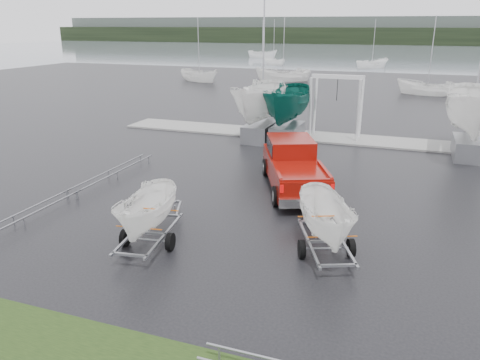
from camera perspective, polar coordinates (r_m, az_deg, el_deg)
ground_plane at (r=19.12m, az=5.82°, el=-3.56°), size 120.00×120.00×0.00m
lake at (r=117.53m, az=18.39°, el=14.07°), size 300.00×300.00×0.00m
dock at (r=31.33m, az=11.75°, el=5.00°), size 30.00×3.00×0.12m
treeline at (r=187.33m, az=19.42°, el=16.20°), size 300.00×8.00×6.00m
far_hill at (r=195.29m, az=19.54°, el=16.83°), size 300.00×6.00×10.00m
pickup_truck at (r=21.45m, az=6.47°, el=2.01°), size 4.47×6.71×2.12m
trailer_hitched at (r=14.78m, az=10.79°, el=-0.48°), size 2.49×3.78×4.44m
trailer_parked at (r=15.45m, az=-11.41°, el=0.04°), size 1.85×3.73×4.31m
boat_hoist at (r=30.87m, az=11.70°, el=9.77°), size 3.30×2.18×4.12m
keelboat_0 at (r=29.73m, az=2.57°, el=12.78°), size 2.64×3.20×10.82m
keelboat_1 at (r=29.48m, az=5.99°, el=12.09°), size 2.47×3.20×7.66m
keelboat_2 at (r=28.55m, az=27.24°, el=11.43°), size 2.91×3.20×11.09m
mast_rack_0 at (r=23.50m, az=-15.27°, el=1.01°), size 0.56×6.50×0.06m
mast_rack_1 at (r=19.22m, az=-25.42°, el=-4.10°), size 0.56×6.50×0.06m
moored_boat_0 at (r=63.27m, az=-4.97°, el=11.92°), size 3.53×3.50×11.43m
moored_boat_1 at (r=63.23m, az=5.24°, el=11.91°), size 3.53×3.48×11.64m
moored_boat_2 at (r=54.35m, az=21.79°, el=9.63°), size 2.78×2.73×11.19m
moored_boat_4 at (r=89.00m, az=4.10°, el=13.82°), size 2.96×2.94×10.78m
moored_boat_5 at (r=85.31m, az=15.75°, el=13.00°), size 3.55×3.55×11.29m
moored_boat_6 at (r=108.59m, az=2.74°, el=14.67°), size 3.11×3.05×11.56m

